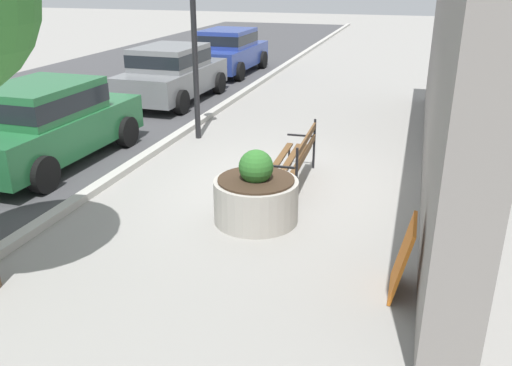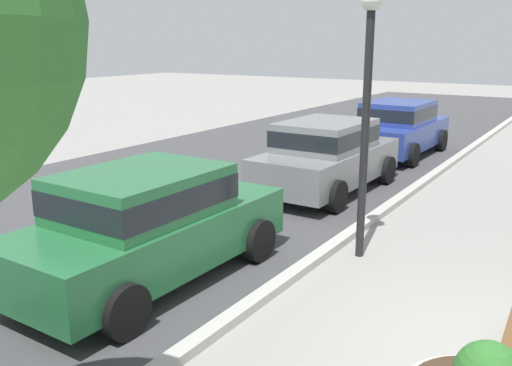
{
  "view_description": "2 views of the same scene",
  "coord_description": "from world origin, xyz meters",
  "px_view_note": "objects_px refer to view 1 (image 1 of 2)",
  "views": [
    {
      "loc": [
        -8.42,
        -2.1,
        3.46
      ],
      "look_at": [
        -1.56,
        -0.01,
        0.6
      ],
      "focal_mm": 37.29,
      "sensor_mm": 36.0,
      "label": 1
    },
    {
      "loc": [
        -5.41,
        -0.49,
        3.18
      ],
      "look_at": [
        2.4,
        4.52,
        0.8
      ],
      "focal_mm": 38.74,
      "sensor_mm": 36.0,
      "label": 2
    }
  ],
  "objects_px": {
    "parked_car_grey": "(172,72)",
    "leaning_signboard": "(402,257)",
    "parked_car_green": "(46,121)",
    "park_bench": "(297,154)",
    "parked_car_blue": "(229,50)",
    "concrete_planter": "(256,196)",
    "lamp_post": "(193,19)"
  },
  "relations": [
    {
      "from": "parked_car_grey",
      "to": "leaning_signboard",
      "type": "bearing_deg",
      "value": -140.57
    },
    {
      "from": "parked_car_green",
      "to": "parked_car_grey",
      "type": "bearing_deg",
      "value": 0.0
    },
    {
      "from": "park_bench",
      "to": "parked_car_blue",
      "type": "relative_size",
      "value": 0.44
    },
    {
      "from": "concrete_planter",
      "to": "parked_car_green",
      "type": "height_order",
      "value": "parked_car_green"
    },
    {
      "from": "parked_car_green",
      "to": "parked_car_grey",
      "type": "relative_size",
      "value": 1.0
    },
    {
      "from": "concrete_planter",
      "to": "parked_car_grey",
      "type": "height_order",
      "value": "parked_car_grey"
    },
    {
      "from": "parked_car_blue",
      "to": "lamp_post",
      "type": "distance_m",
      "value": 8.27
    },
    {
      "from": "park_bench",
      "to": "leaning_signboard",
      "type": "relative_size",
      "value": 2.02
    },
    {
      "from": "parked_car_blue",
      "to": "lamp_post",
      "type": "bearing_deg",
      "value": -165.2
    },
    {
      "from": "park_bench",
      "to": "parked_car_blue",
      "type": "xyz_separation_m",
      "value": [
        9.89,
        4.78,
        0.3
      ]
    },
    {
      "from": "park_bench",
      "to": "parked_car_blue",
      "type": "distance_m",
      "value": 10.99
    },
    {
      "from": "concrete_planter",
      "to": "lamp_post",
      "type": "xyz_separation_m",
      "value": [
        3.67,
        2.47,
        2.16
      ]
    },
    {
      "from": "parked_car_green",
      "to": "parked_car_blue",
      "type": "distance_m",
      "value": 10.2
    },
    {
      "from": "park_bench",
      "to": "parked_car_blue",
      "type": "bearing_deg",
      "value": 25.78
    },
    {
      "from": "concrete_planter",
      "to": "leaning_signboard",
      "type": "distance_m",
      "value": 2.52
    },
    {
      "from": "parked_car_green",
      "to": "leaning_signboard",
      "type": "bearing_deg",
      "value": -111.42
    },
    {
      "from": "parked_car_green",
      "to": "lamp_post",
      "type": "height_order",
      "value": "lamp_post"
    },
    {
      "from": "concrete_planter",
      "to": "leaning_signboard",
      "type": "height_order",
      "value": "concrete_planter"
    },
    {
      "from": "leaning_signboard",
      "to": "lamp_post",
      "type": "bearing_deg",
      "value": 42.66
    },
    {
      "from": "parked_car_green",
      "to": "parked_car_blue",
      "type": "height_order",
      "value": "same"
    },
    {
      "from": "parked_car_blue",
      "to": "leaning_signboard",
      "type": "bearing_deg",
      "value": -152.51
    },
    {
      "from": "park_bench",
      "to": "parked_car_green",
      "type": "distance_m",
      "value": 4.8
    },
    {
      "from": "parked_car_grey",
      "to": "lamp_post",
      "type": "bearing_deg",
      "value": -146.45
    },
    {
      "from": "lamp_post",
      "to": "leaning_signboard",
      "type": "bearing_deg",
      "value": -137.34
    },
    {
      "from": "parked_car_blue",
      "to": "leaning_signboard",
      "type": "xyz_separation_m",
      "value": [
        -12.82,
        -6.67,
        -0.39
      ]
    },
    {
      "from": "parked_car_grey",
      "to": "leaning_signboard",
      "type": "relative_size",
      "value": 4.58
    },
    {
      "from": "parked_car_grey",
      "to": "parked_car_blue",
      "type": "relative_size",
      "value": 1.0
    },
    {
      "from": "park_bench",
      "to": "leaning_signboard",
      "type": "xyz_separation_m",
      "value": [
        -2.93,
        -1.9,
        -0.09
      ]
    },
    {
      "from": "park_bench",
      "to": "parked_car_grey",
      "type": "distance_m",
      "value": 7.05
    },
    {
      "from": "parked_car_green",
      "to": "leaning_signboard",
      "type": "height_order",
      "value": "parked_car_green"
    },
    {
      "from": "parked_car_green",
      "to": "leaning_signboard",
      "type": "xyz_separation_m",
      "value": [
        -2.62,
        -6.67,
        -0.39
      ]
    },
    {
      "from": "leaning_signboard",
      "to": "parked_car_green",
      "type": "bearing_deg",
      "value": 68.58
    }
  ]
}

